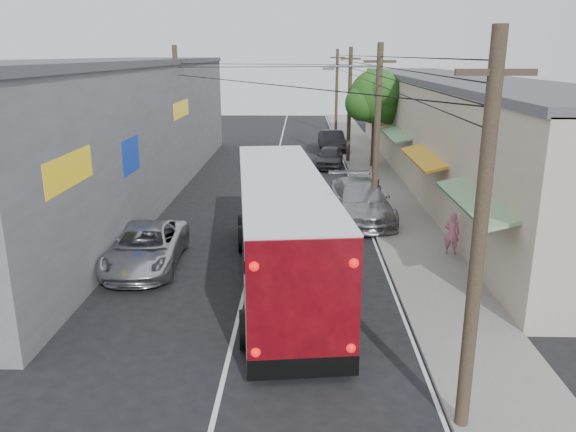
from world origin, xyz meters
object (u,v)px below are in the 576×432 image
at_px(jeepney, 146,247).
at_px(parked_car_mid, 330,157).
at_px(pedestrian_far, 375,195).
at_px(parked_suv, 360,201).
at_px(coach_bus, 281,227).
at_px(parked_car_far, 332,141).
at_px(pedestrian_near, 452,233).

xyz_separation_m(jeepney, parked_car_mid, (7.60, 18.93, -0.03)).
bearing_deg(pedestrian_far, parked_suv, 33.61).
distance_m(coach_bus, parked_car_far, 27.28).
relative_size(jeepney, parked_car_mid, 1.28).
height_order(parked_car_mid, pedestrian_far, pedestrian_far).
xyz_separation_m(jeepney, parked_car_far, (8.12, 25.87, 0.05)).
xyz_separation_m(parked_car_mid, pedestrian_near, (3.80, -17.60, 0.22)).
bearing_deg(coach_bus, pedestrian_near, 14.98).
relative_size(coach_bus, parked_car_mid, 3.08).
height_order(parked_suv, parked_car_far, parked_suv).
xyz_separation_m(jeepney, pedestrian_far, (9.20, 7.14, 0.24)).
relative_size(parked_car_far, pedestrian_far, 2.78).
height_order(pedestrian_near, pedestrian_far, pedestrian_far).
distance_m(jeepney, parked_car_mid, 20.40).
bearing_deg(parked_car_far, pedestrian_near, -88.62).
distance_m(coach_bus, parked_car_mid, 20.33).
bearing_deg(coach_bus, pedestrian_far, 56.71).
bearing_deg(pedestrian_near, parked_car_mid, -64.91).
distance_m(coach_bus, pedestrian_far, 9.39).
height_order(coach_bus, jeepney, coach_bus).
bearing_deg(parked_car_mid, coach_bus, -91.25).
distance_m(pedestrian_near, pedestrian_far, 6.22).
distance_m(parked_car_mid, pedestrian_near, 18.01).
bearing_deg(coach_bus, parked_suv, 59.01).
bearing_deg(jeepney, parked_car_far, 69.88).
height_order(parked_suv, pedestrian_near, parked_suv).
relative_size(parked_suv, pedestrian_far, 3.55).
xyz_separation_m(coach_bus, pedestrian_far, (4.21, 8.34, -0.91)).
height_order(jeepney, parked_car_mid, jeepney).
height_order(parked_suv, parked_car_mid, parked_suv).
bearing_deg(parked_suv, parked_car_far, 85.17).
relative_size(parked_suv, parked_car_mid, 1.47).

